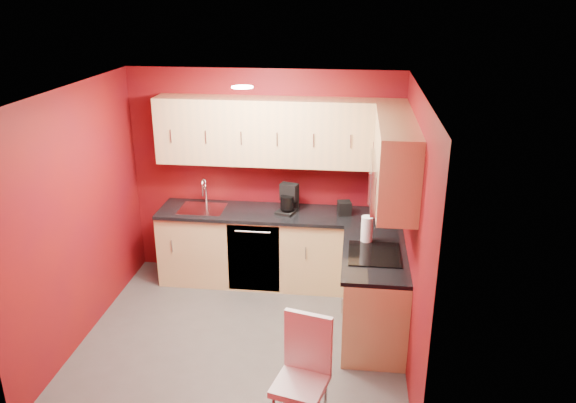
% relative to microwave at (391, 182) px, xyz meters
% --- Properties ---
extents(floor, '(3.20, 3.20, 0.00)m').
position_rel_microwave_xyz_m(floor, '(-1.39, -0.20, -1.66)').
color(floor, '#4C4947').
rests_on(floor, ground).
extents(ceiling, '(3.20, 3.20, 0.00)m').
position_rel_microwave_xyz_m(ceiling, '(-1.39, -0.20, 0.84)').
color(ceiling, white).
rests_on(ceiling, wall_back).
extents(wall_back, '(3.20, 0.00, 3.20)m').
position_rel_microwave_xyz_m(wall_back, '(-1.39, 1.30, -0.41)').
color(wall_back, maroon).
rests_on(wall_back, floor).
extents(wall_front, '(3.20, 0.00, 3.20)m').
position_rel_microwave_xyz_m(wall_front, '(-1.39, -1.70, -0.41)').
color(wall_front, maroon).
rests_on(wall_front, floor).
extents(wall_left, '(0.00, 3.00, 3.00)m').
position_rel_microwave_xyz_m(wall_left, '(-2.99, -0.20, -0.41)').
color(wall_left, maroon).
rests_on(wall_left, floor).
extents(wall_right, '(0.00, 3.00, 3.00)m').
position_rel_microwave_xyz_m(wall_right, '(0.21, -0.20, -0.41)').
color(wall_right, maroon).
rests_on(wall_right, floor).
extents(base_cabinets_back, '(2.80, 0.60, 0.87)m').
position_rel_microwave_xyz_m(base_cabinets_back, '(-1.19, 1.00, -1.22)').
color(base_cabinets_back, '#D2BA78').
rests_on(base_cabinets_back, floor).
extents(base_cabinets_right, '(0.60, 1.30, 0.87)m').
position_rel_microwave_xyz_m(base_cabinets_right, '(-0.09, 0.05, -1.22)').
color(base_cabinets_right, '#D2BA78').
rests_on(base_cabinets_right, floor).
extents(countertop_back, '(2.80, 0.63, 0.04)m').
position_rel_microwave_xyz_m(countertop_back, '(-1.19, 0.99, -0.77)').
color(countertop_back, black).
rests_on(countertop_back, base_cabinets_back).
extents(countertop_right, '(0.63, 1.27, 0.04)m').
position_rel_microwave_xyz_m(countertop_right, '(-0.11, 0.04, -0.77)').
color(countertop_right, black).
rests_on(countertop_right, base_cabinets_right).
extents(upper_cabinets_back, '(2.80, 0.35, 0.75)m').
position_rel_microwave_xyz_m(upper_cabinets_back, '(-1.19, 1.13, 0.17)').
color(upper_cabinets_back, tan).
rests_on(upper_cabinets_back, wall_back).
extents(upper_cabinets_right, '(0.35, 1.55, 0.75)m').
position_rel_microwave_xyz_m(upper_cabinets_right, '(0.03, 0.24, 0.23)').
color(upper_cabinets_right, tan).
rests_on(upper_cabinets_right, wall_right).
extents(microwave, '(0.42, 0.76, 0.42)m').
position_rel_microwave_xyz_m(microwave, '(0.00, 0.00, 0.00)').
color(microwave, silver).
rests_on(microwave, upper_cabinets_right).
extents(cooktop, '(0.50, 0.55, 0.01)m').
position_rel_microwave_xyz_m(cooktop, '(-0.11, 0.00, -0.74)').
color(cooktop, black).
rests_on(cooktop, countertop_right).
extents(sink, '(0.52, 0.42, 0.35)m').
position_rel_microwave_xyz_m(sink, '(-2.09, 1.00, -0.72)').
color(sink, silver).
rests_on(sink, countertop_back).
extents(dishwasher_front, '(0.60, 0.02, 0.82)m').
position_rel_microwave_xyz_m(dishwasher_front, '(-1.44, 0.71, -1.22)').
color(dishwasher_front, black).
rests_on(dishwasher_front, base_cabinets_back).
extents(downlight, '(0.20, 0.20, 0.01)m').
position_rel_microwave_xyz_m(downlight, '(-1.39, 0.10, 0.82)').
color(downlight, white).
rests_on(downlight, ceiling).
extents(coffee_maker, '(0.27, 0.32, 0.33)m').
position_rel_microwave_xyz_m(coffee_maker, '(-1.09, 0.98, -0.58)').
color(coffee_maker, black).
rests_on(coffee_maker, countertop_back).
extents(napkin_holder, '(0.17, 0.17, 0.16)m').
position_rel_microwave_xyz_m(napkin_holder, '(-0.44, 1.01, -0.67)').
color(napkin_holder, black).
rests_on(napkin_holder, countertop_back).
extents(paper_towel, '(0.18, 0.18, 0.28)m').
position_rel_microwave_xyz_m(paper_towel, '(-0.19, 0.29, -0.61)').
color(paper_towel, white).
rests_on(paper_towel, countertop_right).
extents(dining_chair, '(0.48, 0.49, 0.97)m').
position_rel_microwave_xyz_m(dining_chair, '(-0.69, -1.40, -1.18)').
color(dining_chair, silver).
rests_on(dining_chair, floor).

